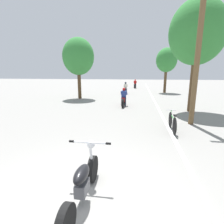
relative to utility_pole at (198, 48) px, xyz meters
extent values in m
plane|color=gray|center=(-3.61, -5.99, -3.49)|extent=(120.00, 120.00, 0.00)
cube|color=white|center=(-1.17, 6.09, -3.49)|extent=(0.14, 48.00, 0.01)
cylinder|color=brown|center=(0.00, 0.00, -0.09)|extent=(0.24, 0.24, 6.80)
cylinder|color=#513A23|center=(0.73, 2.99, -1.64)|extent=(0.32, 0.32, 3.72)
ellipsoid|color=#337F38|center=(0.73, 2.99, 1.26)|extent=(3.28, 2.95, 3.78)
cylinder|color=#513A23|center=(0.57, 13.67, -1.94)|extent=(0.32, 0.32, 3.11)
ellipsoid|color=#337F38|center=(0.57, 13.67, 0.40)|extent=(2.46, 2.22, 2.83)
cylinder|color=#513A23|center=(-8.15, 7.36, -2.02)|extent=(0.32, 0.32, 2.95)
ellipsoid|color=#337F38|center=(-8.15, 7.36, 0.38)|extent=(2.90, 2.61, 3.34)
cylinder|color=black|center=(-3.54, -5.15, -3.20)|extent=(0.12, 0.59, 0.59)
cylinder|color=black|center=(-3.54, -6.67, -3.20)|extent=(0.12, 0.59, 0.59)
ellipsoid|color=black|center=(-3.54, -5.91, -2.86)|extent=(0.24, 0.61, 0.24)
cube|color=#4C4C51|center=(-3.54, -5.91, -3.15)|extent=(0.20, 0.36, 0.24)
cylinder|color=silver|center=(-3.54, -5.24, -2.84)|extent=(0.06, 0.23, 0.73)
cylinder|color=silver|center=(-3.54, -5.33, -2.48)|extent=(0.80, 0.04, 0.04)
cylinder|color=black|center=(-3.94, -5.33, -2.48)|extent=(0.11, 0.05, 0.05)
cylinder|color=black|center=(-3.14, -5.33, -2.48)|extent=(0.11, 0.05, 0.05)
sphere|color=silver|center=(-3.54, -5.24, -2.56)|extent=(0.18, 0.18, 0.18)
cylinder|color=black|center=(-3.65, 4.95, -3.17)|extent=(0.12, 0.65, 0.65)
cylinder|color=black|center=(-3.65, 3.45, -3.17)|extent=(0.12, 0.65, 0.65)
cube|color=maroon|center=(-3.65, 4.20, -2.99)|extent=(0.20, 0.96, 0.28)
cylinder|color=silver|center=(-3.65, 4.85, -2.50)|extent=(0.50, 0.03, 0.03)
cylinder|color=#282D3D|center=(-3.78, 4.15, -3.17)|extent=(0.11, 0.11, 0.64)
cylinder|color=#282D3D|center=(-3.52, 4.15, -3.17)|extent=(0.11, 0.11, 0.64)
cube|color=navy|center=(-3.65, 4.18, -2.61)|extent=(0.34, 0.27, 0.51)
cylinder|color=navy|center=(-3.85, 4.34, -2.56)|extent=(0.08, 0.41, 0.32)
cylinder|color=navy|center=(-3.45, 4.34, -2.56)|extent=(0.08, 0.41, 0.32)
sphere|color=#B21919|center=(-3.65, 4.22, -2.25)|extent=(0.22, 0.22, 0.22)
cylinder|color=black|center=(-4.11, 12.48, -3.17)|extent=(0.12, 0.64, 0.64)
cylinder|color=black|center=(-4.11, 11.07, -3.17)|extent=(0.12, 0.64, 0.64)
cube|color=black|center=(-4.11, 11.78, -2.99)|extent=(0.20, 0.90, 0.28)
cylinder|color=silver|center=(-4.11, 12.38, -2.50)|extent=(0.50, 0.03, 0.03)
cylinder|color=slate|center=(-4.24, 11.73, -3.17)|extent=(0.11, 0.11, 0.64)
cylinder|color=slate|center=(-3.98, 11.73, -3.17)|extent=(0.11, 0.11, 0.64)
cube|color=silver|center=(-4.11, 11.76, -2.61)|extent=(0.34, 0.27, 0.51)
cylinder|color=silver|center=(-4.31, 11.92, -2.56)|extent=(0.08, 0.41, 0.32)
cylinder|color=silver|center=(-3.91, 11.92, -2.56)|extent=(0.08, 0.41, 0.32)
sphere|color=#2D333D|center=(-4.11, 11.80, -2.24)|extent=(0.24, 0.24, 0.24)
cylinder|color=black|center=(-3.20, 20.31, -3.16)|extent=(0.12, 0.67, 0.67)
cylinder|color=black|center=(-3.20, 18.85, -3.16)|extent=(0.12, 0.67, 0.67)
cube|color=black|center=(-3.20, 19.58, -2.98)|extent=(0.20, 0.93, 0.28)
cylinder|color=silver|center=(-3.20, 20.21, -2.47)|extent=(0.50, 0.03, 0.03)
cylinder|color=#38383D|center=(-3.33, 19.53, -3.17)|extent=(0.11, 0.11, 0.65)
cylinder|color=#38383D|center=(-3.07, 19.53, -3.17)|extent=(0.11, 0.11, 0.65)
cube|color=red|center=(-3.20, 19.56, -2.58)|extent=(0.34, 0.27, 0.53)
cylinder|color=red|center=(-3.40, 19.72, -2.53)|extent=(0.08, 0.42, 0.33)
cylinder|color=red|center=(-3.00, 19.72, -2.53)|extent=(0.08, 0.42, 0.33)
sphere|color=#B21919|center=(-3.20, 19.60, -2.23)|extent=(0.20, 0.20, 0.20)
cylinder|color=black|center=(-1.09, -0.69, -3.14)|extent=(0.04, 0.71, 0.71)
cylinder|color=black|center=(-1.09, -1.69, -3.14)|extent=(0.04, 0.71, 0.71)
cylinder|color=#2D8C38|center=(-1.09, -1.19, -2.89)|extent=(0.04, 0.79, 0.04)
cylinder|color=#2D8C38|center=(-1.09, -1.61, -2.93)|extent=(0.03, 0.03, 0.42)
cube|color=black|center=(-1.09, -1.61, -2.72)|extent=(0.10, 0.20, 0.05)
cylinder|color=#2D8C38|center=(-1.09, -0.74, -2.91)|extent=(0.03, 0.03, 0.46)
cylinder|color=silver|center=(-1.09, -0.74, -2.68)|extent=(0.44, 0.03, 0.03)
camera|label=1|loc=(-2.55, -8.67, -1.04)|focal=28.00mm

